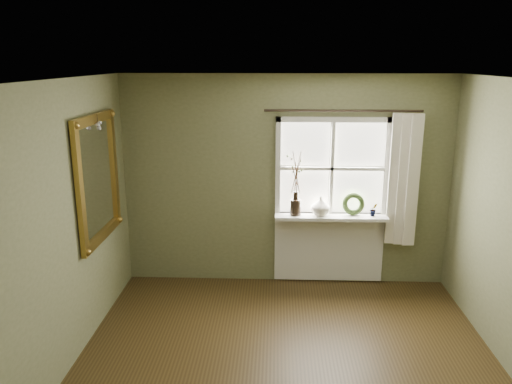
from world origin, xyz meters
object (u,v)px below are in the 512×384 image
object	(u,v)px
cream_vase	(321,206)
gilt_mirror	(98,178)
wreath	(353,206)
dark_jug	(295,207)

from	to	relation	value
cream_vase	gilt_mirror	bearing A→B (deg)	-159.84
wreath	gilt_mirror	distance (m)	2.98
dark_jug	cream_vase	world-z (taller)	cream_vase
dark_jug	cream_vase	distance (m)	0.30
wreath	gilt_mirror	bearing A→B (deg)	-165.81
cream_vase	gilt_mirror	world-z (taller)	gilt_mirror
wreath	cream_vase	bearing A→B (deg)	-178.30
cream_vase	wreath	distance (m)	0.40
cream_vase	wreath	xyz separation A→B (m)	(0.40, 0.04, -0.01)
cream_vase	wreath	world-z (taller)	wreath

